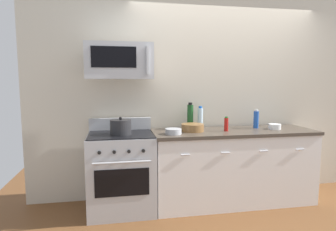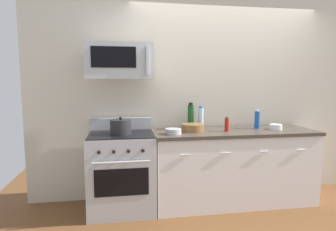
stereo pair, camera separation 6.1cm
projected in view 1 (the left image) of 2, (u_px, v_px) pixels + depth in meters
name	position (u px, v px, depth m)	size (l,w,h in m)	color
ground_plane	(232.00, 201.00, 3.66)	(6.14, 6.14, 0.00)	brown
back_wall	(222.00, 94.00, 3.91)	(5.12, 0.10, 2.70)	beige
counter_unit	(233.00, 166.00, 3.61)	(2.03, 0.66, 0.92)	white
range_oven	(122.00, 172.00, 3.36)	(0.76, 0.69, 1.07)	#B7BABF
microwave	(119.00, 61.00, 3.26)	(0.74, 0.44, 0.40)	#B7BABF
bottle_wine_green	(190.00, 116.00, 3.66)	(0.08, 0.08, 0.34)	#19471E
bottle_water_clear	(200.00, 118.00, 3.66)	(0.07, 0.07, 0.29)	silver
bottle_hot_sauce_red	(226.00, 124.00, 3.49)	(0.05, 0.05, 0.18)	#B21914
bottle_soda_blue	(256.00, 119.00, 3.72)	(0.07, 0.07, 0.24)	#1E4CA5
bowl_white_ceramic	(275.00, 126.00, 3.64)	(0.16, 0.16, 0.07)	white
bowl_wooden_salad	(193.00, 127.00, 3.48)	(0.27, 0.27, 0.09)	brown
bowl_steel_prep	(173.00, 131.00, 3.29)	(0.19, 0.19, 0.06)	#B2B5BA
stockpot	(121.00, 127.00, 3.25)	(0.24, 0.24, 0.20)	#262628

